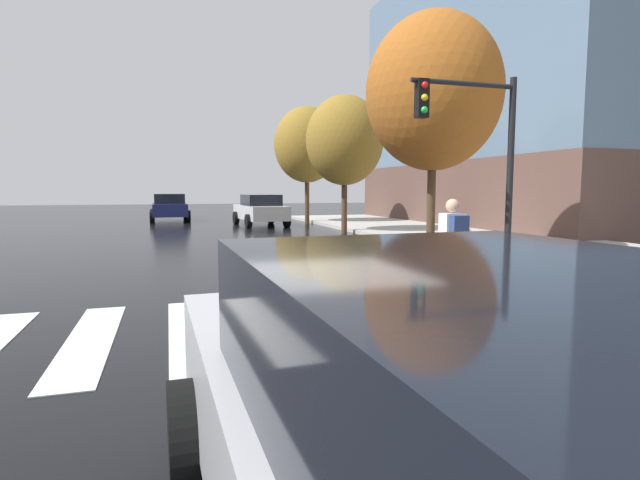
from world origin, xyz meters
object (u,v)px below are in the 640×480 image
(traffic_light_near, at_px, (478,140))
(street_tree_near, at_px, (434,92))
(manhole_cover, at_px, (442,354))
(sedan_mid, at_px, (260,210))
(street_tree_far, at_px, (307,145))
(sedan_near, at_px, (479,462))
(fire_hydrant, at_px, (464,229))
(cyclist, at_px, (450,251))
(sedan_far, at_px, (170,207))
(street_tree_mid, at_px, (345,141))

(traffic_light_near, xyz_separation_m, street_tree_near, (0.93, 3.48, 1.68))
(manhole_cover, bearing_deg, sedan_mid, 85.37)
(manhole_cover, distance_m, street_tree_far, 22.07)
(sedan_mid, height_order, traffic_light_near, traffic_light_near)
(sedan_mid, bearing_deg, traffic_light_near, -83.84)
(sedan_mid, relative_size, street_tree_far, 0.75)
(sedan_near, distance_m, traffic_light_near, 9.35)
(traffic_light_near, distance_m, fire_hydrant, 6.36)
(manhole_cover, xyz_separation_m, cyclist, (1.49, 2.26, 0.84))
(sedan_far, bearing_deg, traffic_light_near, -73.75)
(manhole_cover, distance_m, fire_hydrant, 11.39)
(cyclist, height_order, traffic_light_near, traffic_light_near)
(manhole_cover, xyz_separation_m, street_tree_mid, (4.21, 14.80, 3.86))
(fire_hydrant, relative_size, street_tree_mid, 0.14)
(street_tree_mid, distance_m, street_tree_far, 6.42)
(sedan_near, distance_m, sedan_mid, 23.76)
(street_tree_mid, bearing_deg, sedan_far, 123.31)
(sedan_near, xyz_separation_m, cyclist, (3.28, 5.46, 0.02))
(manhole_cover, relative_size, cyclist, 0.37)
(street_tree_far, bearing_deg, fire_hydrant, -80.08)
(fire_hydrant, bearing_deg, cyclist, -124.93)
(fire_hydrant, bearing_deg, traffic_light_near, -121.39)
(street_tree_near, height_order, street_tree_mid, street_tree_near)
(sedan_near, bearing_deg, cyclist, 59.03)
(sedan_far, xyz_separation_m, street_tree_mid, (7.00, -10.66, 3.04))
(street_tree_near, bearing_deg, cyclist, -116.89)
(cyclist, bearing_deg, street_tree_far, 81.32)
(manhole_cover, xyz_separation_m, street_tree_far, (4.38, 21.21, 4.25))
(sedan_near, xyz_separation_m, street_tree_far, (6.17, 24.42, 3.43))
(sedan_near, distance_m, cyclist, 6.37)
(street_tree_far, bearing_deg, sedan_mid, -161.62)
(sedan_mid, xyz_separation_m, street_tree_near, (2.65, -12.50, 3.72))
(sedan_mid, distance_m, street_tree_mid, 6.79)
(traffic_light_near, bearing_deg, cyclist, -132.48)
(sedan_mid, distance_m, street_tree_near, 13.31)
(fire_hydrant, relative_size, street_tree_near, 0.12)
(cyclist, xyz_separation_m, street_tree_mid, (2.72, 12.55, 3.03))
(street_tree_near, height_order, street_tree_far, street_tree_near)
(street_tree_mid, bearing_deg, manhole_cover, -105.88)
(street_tree_near, bearing_deg, traffic_light_near, -104.90)
(cyclist, relative_size, fire_hydrant, 2.19)
(sedan_near, height_order, street_tree_mid, street_tree_mid)
(sedan_mid, bearing_deg, sedan_near, -98.32)
(street_tree_far, bearing_deg, sedan_far, 149.35)
(street_tree_mid, bearing_deg, street_tree_far, 88.48)
(sedan_mid, relative_size, sedan_far, 1.01)
(street_tree_near, distance_m, street_tree_far, 13.42)
(sedan_near, distance_m, street_tree_near, 13.12)
(street_tree_near, bearing_deg, sedan_mid, 101.97)
(sedan_mid, bearing_deg, fire_hydrant, -66.26)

